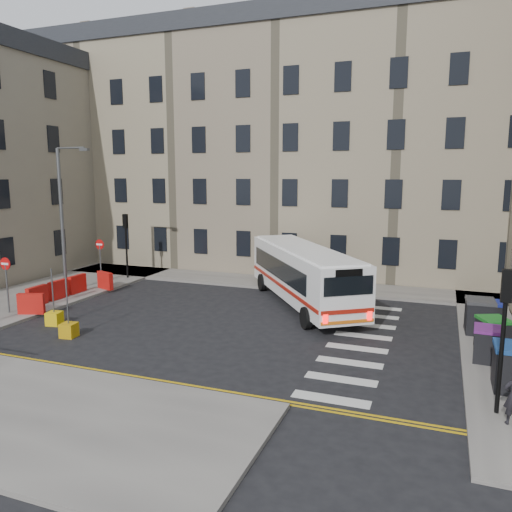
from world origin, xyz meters
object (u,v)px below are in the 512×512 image
Objects in this scene: wheelie_bin_d at (479,316)px; bollard_yellow at (54,318)px; wheelie_bin_b at (488,344)px; wheelie_bin_e at (489,315)px; bollard_chevron at (69,330)px; streetlamp at (62,218)px; bus at (303,273)px; wheelie_bin_c at (493,334)px.

wheelie_bin_d is 18.62m from bollard_yellow.
wheelie_bin_e is (0.35, 4.20, -0.02)m from wheelie_bin_b.
wheelie_bin_d is at bearing 21.03° from bollard_chevron.
bus is (13.28, 2.39, -2.62)m from streetlamp.
bollard_yellow is 1.00× the size of bollard_chevron.
wheelie_bin_b is 16.43m from bollard_chevron.
bus is 7.28× the size of wheelie_bin_c.
wheelie_bin_b reaches higher than bollard_yellow.
streetlamp is at bearing 155.33° from bus.
streetlamp is 21.83m from wheelie_bin_d.
wheelie_bin_b is 1.03× the size of wheelie_bin_e.
bollard_yellow is (-18.27, -2.97, -0.48)m from wheelie_bin_c.
streetlamp is 6.80× the size of wheelie_bin_e.
wheelie_bin_b is 3.39m from wheelie_bin_d.
bus is at bearing 10.21° from streetlamp.
wheelie_bin_b is (8.36, -5.67, -0.95)m from bus.
streetlamp is at bearing 178.11° from wheelie_bin_e.
bus is 8.66× the size of wheelie_bin_e.
bus reaches higher than wheelie_bin_d.
streetlamp reaches higher than bollard_yellow.
bus is at bearing 37.21° from bollard_yellow.
wheelie_bin_e is 19.27m from bollard_yellow.
wheelie_bin_e is at bearing 22.95° from bollard_chevron.
streetlamp reaches higher than wheelie_bin_b.
wheelie_bin_c is (0.27, 1.31, 0.01)m from wheelie_bin_b.
bollard_chevron is at bearing -161.36° from wheelie_bin_e.
bollard_yellow is at bearing -170.95° from wheelie_bin_b.
wheelie_bin_d reaches higher than bollard_chevron.
bus is 8.89m from wheelie_bin_e.
wheelie_bin_b is 0.85× the size of wheelie_bin_d.
bollard_yellow is 2.15m from bollard_chevron.
streetlamp is 0.78× the size of bus.
bus is at bearing 166.15° from wheelie_bin_e.
wheelie_bin_c is (8.63, -4.35, -0.94)m from bus.
wheelie_bin_d is at bearing 15.72° from bollard_yellow.
streetlamp is 13.75m from bus.
wheelie_bin_e is 17.97m from bollard_chevron.
wheelie_bin_b is at bearing 9.82° from bollard_chevron.
wheelie_bin_d is at bearing 95.24° from wheelie_bin_b.
wheelie_bin_c is 2.37× the size of bollard_chevron.
streetlamp is at bearing 131.92° from bollard_chevron.
wheelie_bin_c is at bearing -95.89° from wheelie_bin_e.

